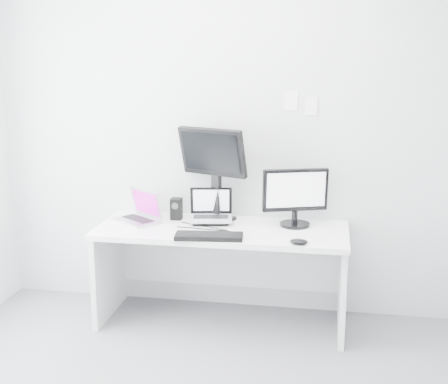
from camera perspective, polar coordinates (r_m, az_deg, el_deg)
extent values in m
plane|color=#B6B9BB|center=(4.60, 0.56, 5.28)|extent=(3.60, 0.00, 3.60)
cube|color=white|center=(4.51, -0.21, -7.82)|extent=(1.80, 0.70, 0.73)
cube|color=#A7A7AC|center=(4.56, -8.21, -1.29)|extent=(0.41, 0.39, 0.25)
cube|color=black|center=(4.61, -4.47, -1.58)|extent=(0.09, 0.09, 0.16)
cube|color=#B2B3B9|center=(4.48, -1.24, -1.33)|extent=(0.35, 0.29, 0.26)
cube|color=black|center=(4.51, -0.94, 1.78)|extent=(0.56, 0.37, 0.72)
cube|color=black|center=(4.42, 6.70, -0.44)|extent=(0.52, 0.36, 0.44)
cube|color=black|center=(4.14, -1.41, -4.16)|extent=(0.47, 0.21, 0.03)
ellipsoid|color=black|center=(4.04, 7.01, -4.64)|extent=(0.12, 0.08, 0.04)
cube|color=white|center=(4.52, 6.26, 8.51)|extent=(0.10, 0.00, 0.14)
cube|color=white|center=(4.51, 8.16, 7.94)|extent=(0.09, 0.00, 0.13)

